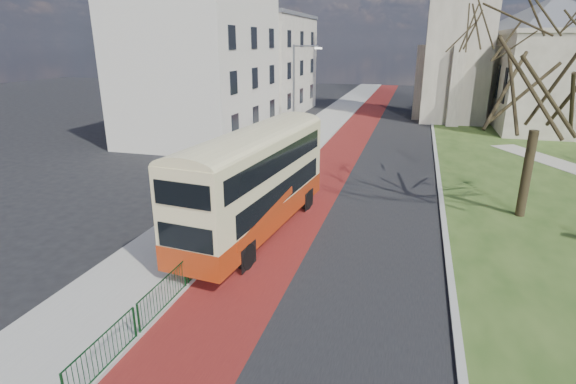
% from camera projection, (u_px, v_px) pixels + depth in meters
% --- Properties ---
extents(ground, '(160.00, 160.00, 0.00)m').
position_uv_depth(ground, '(283.00, 271.00, 17.12)').
color(ground, black).
rests_on(ground, ground).
extents(road_carriageway, '(9.00, 120.00, 0.01)m').
position_uv_depth(road_carriageway, '(374.00, 154.00, 34.97)').
color(road_carriageway, black).
rests_on(road_carriageway, ground).
extents(bus_lane, '(3.40, 120.00, 0.01)m').
position_uv_depth(bus_lane, '(340.00, 152.00, 35.67)').
color(bus_lane, '#591414').
rests_on(bus_lane, ground).
extents(pavement_west, '(4.00, 120.00, 0.12)m').
position_uv_depth(pavement_west, '(294.00, 148.00, 36.64)').
color(pavement_west, gray).
rests_on(pavement_west, ground).
extents(kerb_west, '(0.25, 120.00, 0.13)m').
position_uv_depth(kerb_west, '(318.00, 150.00, 36.12)').
color(kerb_west, '#999993').
rests_on(kerb_west, ground).
extents(kerb_east, '(0.25, 80.00, 0.13)m').
position_uv_depth(kerb_east, '(435.00, 151.00, 35.59)').
color(kerb_east, '#999993').
rests_on(kerb_east, ground).
extents(pedestrian_railing, '(0.07, 24.00, 1.12)m').
position_uv_depth(pedestrian_railing, '(248.00, 213.00, 21.36)').
color(pedestrian_railing, '#0C3716').
rests_on(pedestrian_railing, ground).
extents(street_block_near, '(10.30, 14.30, 13.00)m').
position_uv_depth(street_block_near, '(200.00, 64.00, 38.75)').
color(street_block_near, beige).
rests_on(street_block_near, ground).
extents(street_block_far, '(10.30, 16.30, 11.50)m').
position_uv_depth(street_block_far, '(261.00, 64.00, 53.58)').
color(street_block_far, '#B6AE9A').
rests_on(street_block_far, ground).
extents(streetlamp, '(2.13, 0.18, 8.00)m').
position_uv_depth(streetlamp, '(296.00, 95.00, 33.21)').
color(streetlamp, gray).
rests_on(streetlamp, pavement_west).
extents(bus, '(3.63, 11.13, 4.57)m').
position_uv_depth(bus, '(255.00, 178.00, 19.78)').
color(bus, '#992C0E').
rests_on(bus, ground).
extents(winter_tree_near, '(8.75, 8.75, 11.07)m').
position_uv_depth(winter_tree_near, '(548.00, 56.00, 20.06)').
color(winter_tree_near, '#2C2516').
rests_on(winter_tree_near, grass_green).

